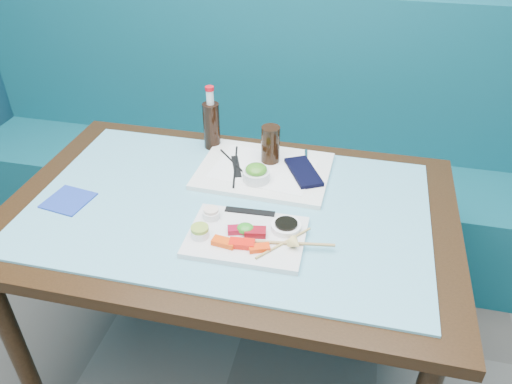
% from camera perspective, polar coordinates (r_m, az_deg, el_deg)
% --- Properties ---
extents(booth_bench, '(3.00, 0.56, 1.17)m').
position_cam_1_polar(booth_bench, '(2.45, 2.43, 2.63)').
color(booth_bench, '#0E4E5A').
rests_on(booth_bench, ground).
extents(dining_table, '(1.40, 0.90, 0.75)m').
position_cam_1_polar(dining_table, '(1.61, -3.05, -4.08)').
color(dining_table, black).
rests_on(dining_table, ground).
extents(glass_top, '(1.22, 0.76, 0.01)m').
position_cam_1_polar(glass_top, '(1.56, -3.14, -1.59)').
color(glass_top, '#60AAC0').
rests_on(glass_top, dining_table).
extents(sashimi_plate, '(0.33, 0.24, 0.02)m').
position_cam_1_polar(sashimi_plate, '(1.42, -1.11, -5.16)').
color(sashimi_plate, silver).
rests_on(sashimi_plate, glass_top).
extents(salmon_left, '(0.07, 0.04, 0.02)m').
position_cam_1_polar(salmon_left, '(1.38, -3.70, -5.75)').
color(salmon_left, '#EE4409').
rests_on(salmon_left, sashimi_plate).
extents(salmon_mid, '(0.07, 0.04, 0.02)m').
position_cam_1_polar(salmon_mid, '(1.37, -1.62, -5.92)').
color(salmon_mid, red).
rests_on(salmon_mid, sashimi_plate).
extents(salmon_right, '(0.06, 0.05, 0.01)m').
position_cam_1_polar(salmon_right, '(1.36, 0.38, -6.42)').
color(salmon_right, '#F43909').
rests_on(salmon_right, sashimi_plate).
extents(tuna_left, '(0.06, 0.04, 0.02)m').
position_cam_1_polar(tuna_left, '(1.42, -2.25, -4.34)').
color(tuna_left, maroon).
rests_on(tuna_left, sashimi_plate).
extents(tuna_right, '(0.07, 0.05, 0.02)m').
position_cam_1_polar(tuna_right, '(1.41, -0.08, -4.61)').
color(tuna_right, maroon).
rests_on(tuna_right, sashimi_plate).
extents(seaweed_garnish, '(0.06, 0.06, 0.03)m').
position_cam_1_polar(seaweed_garnish, '(1.41, -1.22, -4.19)').
color(seaweed_garnish, '#288B20').
rests_on(seaweed_garnish, sashimi_plate).
extents(ramekin_wasabi, '(0.07, 0.07, 0.02)m').
position_cam_1_polar(ramekin_wasabi, '(1.41, -6.41, -4.67)').
color(ramekin_wasabi, white).
rests_on(ramekin_wasabi, sashimi_plate).
extents(wasabi_fill, '(0.06, 0.06, 0.01)m').
position_cam_1_polar(wasabi_fill, '(1.40, -6.45, -4.16)').
color(wasabi_fill, olive).
rests_on(wasabi_fill, ramekin_wasabi).
extents(ramekin_ginger, '(0.07, 0.07, 0.02)m').
position_cam_1_polar(ramekin_ginger, '(1.48, -5.13, -2.55)').
color(ramekin_ginger, white).
rests_on(ramekin_ginger, sashimi_plate).
extents(ginger_fill, '(0.05, 0.05, 0.01)m').
position_cam_1_polar(ginger_fill, '(1.47, -5.16, -2.08)').
color(ginger_fill, beige).
rests_on(ginger_fill, ramekin_ginger).
extents(soy_dish, '(0.11, 0.11, 0.02)m').
position_cam_1_polar(soy_dish, '(1.43, 3.46, -3.98)').
color(soy_dish, white).
rests_on(soy_dish, sashimi_plate).
extents(soy_fill, '(0.07, 0.07, 0.01)m').
position_cam_1_polar(soy_fill, '(1.42, 3.48, -3.61)').
color(soy_fill, black).
rests_on(soy_fill, soy_dish).
extents(lemon_wedge, '(0.05, 0.05, 0.04)m').
position_cam_1_polar(lemon_wedge, '(1.36, 4.55, -5.94)').
color(lemon_wedge, '#E7C86D').
rests_on(lemon_wedge, sashimi_plate).
extents(chopstick_sleeve, '(0.15, 0.03, 0.00)m').
position_cam_1_polar(chopstick_sleeve, '(1.50, -0.70, -2.24)').
color(chopstick_sleeve, black).
rests_on(chopstick_sleeve, sashimi_plate).
extents(wooden_chopstick_a, '(0.13, 0.16, 0.01)m').
position_cam_1_polar(wooden_chopstick_a, '(1.38, 3.18, -5.82)').
color(wooden_chopstick_a, tan).
rests_on(wooden_chopstick_a, sashimi_plate).
extents(wooden_chopstick_b, '(0.26, 0.05, 0.01)m').
position_cam_1_polar(wooden_chopstick_b, '(1.38, 3.59, -5.84)').
color(wooden_chopstick_b, '#A1804B').
rests_on(wooden_chopstick_b, sashimi_plate).
extents(serving_tray, '(0.45, 0.34, 0.02)m').
position_cam_1_polar(serving_tray, '(1.70, 0.92, 2.43)').
color(serving_tray, white).
rests_on(serving_tray, glass_top).
extents(paper_placemat, '(0.36, 0.27, 0.00)m').
position_cam_1_polar(paper_placemat, '(1.70, 0.92, 2.70)').
color(paper_placemat, white).
rests_on(paper_placemat, serving_tray).
extents(seaweed_bowl, '(0.10, 0.10, 0.04)m').
position_cam_1_polar(seaweed_bowl, '(1.63, 0.03, 1.88)').
color(seaweed_bowl, silver).
rests_on(seaweed_bowl, serving_tray).
extents(seaweed_salad, '(0.08, 0.08, 0.04)m').
position_cam_1_polar(seaweed_salad, '(1.62, 0.03, 2.58)').
color(seaweed_salad, '#3A821E').
rests_on(seaweed_salad, seaweed_bowl).
extents(cola_glass, '(0.08, 0.08, 0.13)m').
position_cam_1_polar(cola_glass, '(1.71, 1.67, 5.45)').
color(cola_glass, black).
rests_on(cola_glass, serving_tray).
extents(navy_pouch, '(0.15, 0.20, 0.01)m').
position_cam_1_polar(navy_pouch, '(1.68, 5.44, 2.31)').
color(navy_pouch, black).
rests_on(navy_pouch, serving_tray).
extents(fork, '(0.02, 0.09, 0.01)m').
position_cam_1_polar(fork, '(1.77, 5.75, 4.07)').
color(fork, silver).
rests_on(fork, serving_tray).
extents(black_chopstick_a, '(0.06, 0.26, 0.01)m').
position_cam_1_polar(black_chopstick_a, '(1.71, -2.40, 2.99)').
color(black_chopstick_a, black).
rests_on(black_chopstick_a, serving_tray).
extents(black_chopstick_b, '(0.18, 0.19, 0.01)m').
position_cam_1_polar(black_chopstick_b, '(1.71, -2.14, 2.95)').
color(black_chopstick_b, black).
rests_on(black_chopstick_b, serving_tray).
extents(tray_sleeve, '(0.07, 0.14, 0.00)m').
position_cam_1_polar(tray_sleeve, '(1.71, -2.27, 2.93)').
color(tray_sleeve, black).
rests_on(tray_sleeve, serving_tray).
extents(cola_bottle_body, '(0.08, 0.08, 0.17)m').
position_cam_1_polar(cola_bottle_body, '(1.83, -5.10, 7.54)').
color(cola_bottle_body, black).
rests_on(cola_bottle_body, glass_top).
extents(cola_bottle_neck, '(0.04, 0.04, 0.05)m').
position_cam_1_polar(cola_bottle_neck, '(1.78, -5.28, 10.74)').
color(cola_bottle_neck, white).
rests_on(cola_bottle_neck, cola_bottle_body).
extents(cola_bottle_cap, '(0.04, 0.04, 0.01)m').
position_cam_1_polar(cola_bottle_cap, '(1.77, -5.34, 11.70)').
color(cola_bottle_cap, red).
rests_on(cola_bottle_cap, cola_bottle_neck).
extents(blue_napkin, '(0.15, 0.15, 0.01)m').
position_cam_1_polar(blue_napkin, '(1.68, -20.66, -0.89)').
color(blue_napkin, navy).
rests_on(blue_napkin, glass_top).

